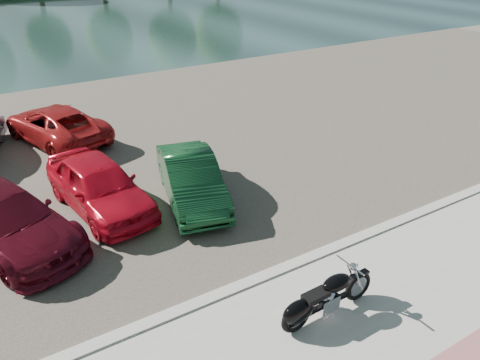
% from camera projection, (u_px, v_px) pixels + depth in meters
% --- Properties ---
extents(ground, '(200.00, 200.00, 0.00)m').
position_uv_depth(ground, '(367.00, 314.00, 9.62)').
color(ground, '#595447').
rests_on(ground, ground).
extents(promenade, '(60.00, 6.00, 0.10)m').
position_uv_depth(promenade, '(405.00, 345.00, 8.84)').
color(promenade, '#9E9B94').
rests_on(promenade, ground).
extents(kerb, '(60.00, 0.30, 0.14)m').
position_uv_depth(kerb, '(306.00, 260.00, 11.09)').
color(kerb, '#9E9B94').
rests_on(kerb, ground).
extents(parking_lot, '(60.00, 18.00, 0.04)m').
position_uv_depth(parking_lot, '(159.00, 137.00, 17.91)').
color(parking_lot, '#3D3831').
rests_on(parking_lot, ground).
extents(river, '(120.00, 40.00, 0.00)m').
position_uv_depth(river, '(26.00, 25.00, 39.80)').
color(river, '#1A302D').
rests_on(river, ground).
extents(motorcycle, '(2.33, 0.75, 1.05)m').
position_uv_depth(motorcycle, '(320.00, 300.00, 9.17)').
color(motorcycle, black).
rests_on(motorcycle, promenade).
extents(car_3, '(3.63, 5.30, 1.43)m').
position_uv_depth(car_3, '(5.00, 220.00, 11.41)').
color(car_3, '#4C0A17').
rests_on(car_3, parking_lot).
extents(car_4, '(2.36, 4.54, 1.47)m').
position_uv_depth(car_4, '(99.00, 185.00, 12.92)').
color(car_4, red).
rests_on(car_4, parking_lot).
extents(car_5, '(2.41, 4.35, 1.36)m').
position_uv_depth(car_5, '(191.00, 179.00, 13.37)').
color(car_5, '#103A1D').
rests_on(car_5, parking_lot).
extents(car_10, '(3.47, 5.19, 1.32)m').
position_uv_depth(car_10, '(56.00, 124.00, 17.24)').
color(car_10, '#AC1C1E').
rests_on(car_10, parking_lot).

